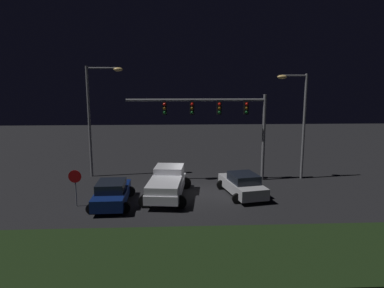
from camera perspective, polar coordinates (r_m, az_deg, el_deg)
The scene contains 9 objects.
ground_plane at distance 23.29m, azimuth 0.10°, elevation -8.05°, with size 80.00×80.00×0.00m, color black.
grass_median at distance 15.24m, azimuth 1.85°, elevation -17.95°, with size 21.35×5.58×0.10m, color black.
pickup_truck at distance 22.12m, azimuth -4.18°, elevation -6.35°, with size 3.29×5.59×1.80m.
car_sedan at distance 22.65m, azimuth 8.45°, elevation -6.73°, with size 3.03×4.67×1.51m.
car_sedan_far at distance 21.22m, azimuth -13.30°, elevation -8.03°, with size 2.56×4.44×1.51m.
traffic_signal_gantry at distance 25.20m, azimuth 4.64°, elevation 4.97°, with size 10.32×0.56×6.50m.
street_lamp_left at distance 27.34m, azimuth -15.86°, elevation 5.77°, with size 2.81×0.44×8.60m.
street_lamp_right at distance 26.93m, azimuth 17.51°, elevation 4.86°, with size 2.30×0.44×8.01m.
stop_sign at distance 21.33m, azimuth -19.04°, elevation -5.91°, with size 0.76×0.08×2.23m.
Camera 1 is at (-1.13, -22.13, 7.16)m, focal length 31.75 mm.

